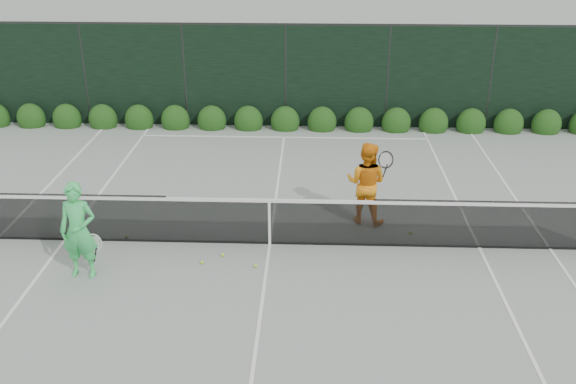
{
  "coord_description": "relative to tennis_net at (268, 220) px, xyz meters",
  "views": [
    {
      "loc": [
        0.79,
        -11.15,
        6.13
      ],
      "look_at": [
        0.35,
        0.3,
        1.0
      ],
      "focal_mm": 40.0,
      "sensor_mm": 36.0,
      "label": 1
    }
  ],
  "objects": [
    {
      "name": "hedge_row",
      "position": [
        0.02,
        7.15,
        -0.3
      ],
      "size": [
        31.66,
        0.65,
        0.94
      ],
      "color": "#183C10",
      "rests_on": "ground"
    },
    {
      "name": "player_woman",
      "position": [
        -3.26,
        -1.28,
        0.37
      ],
      "size": [
        0.69,
        0.45,
        1.8
      ],
      "rotation": [
        0.0,
        0.0,
        -0.03
      ],
      "color": "#3ED367",
      "rests_on": "ground"
    },
    {
      "name": "tennis_net",
      "position": [
        0.0,
        0.0,
        0.0
      ],
      "size": [
        12.9,
        0.1,
        1.07
      ],
      "color": "black",
      "rests_on": "ground"
    },
    {
      "name": "ground",
      "position": [
        0.02,
        0.0,
        -0.53
      ],
      "size": [
        80.0,
        80.0,
        0.0
      ],
      "primitive_type": "plane",
      "color": "gray",
      "rests_on": "ground"
    },
    {
      "name": "windscreen_fence",
      "position": [
        0.02,
        -2.71,
        0.98
      ],
      "size": [
        32.0,
        21.07,
        3.06
      ],
      "color": "black",
      "rests_on": "ground"
    },
    {
      "name": "tennis_balls",
      "position": [
        -0.45,
        -0.33,
        -0.5
      ],
      "size": [
        5.81,
        1.48,
        0.07
      ],
      "color": "#B7E132",
      "rests_on": "ground"
    },
    {
      "name": "player_man",
      "position": [
        1.97,
        1.09,
        0.35
      ],
      "size": [
        1.04,
        0.93,
        1.76
      ],
      "rotation": [
        0.0,
        0.0,
        2.78
      ],
      "color": "orange",
      "rests_on": "ground"
    },
    {
      "name": "court_lines",
      "position": [
        0.02,
        0.0,
        -0.53
      ],
      "size": [
        11.03,
        23.83,
        0.01
      ],
      "color": "white",
      "rests_on": "ground"
    }
  ]
}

